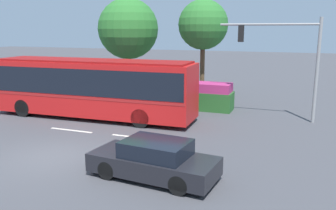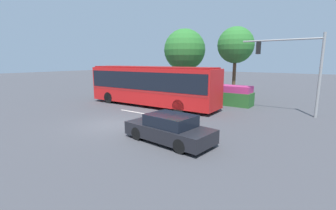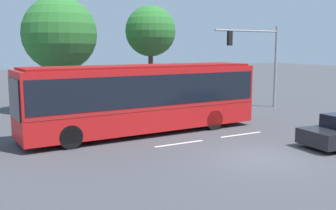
{
  "view_description": "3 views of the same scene",
  "coord_description": "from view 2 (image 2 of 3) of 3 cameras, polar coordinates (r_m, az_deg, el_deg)",
  "views": [
    {
      "loc": [
        9.02,
        -10.87,
        4.97
      ],
      "look_at": [
        3.13,
        4.72,
        1.38
      ],
      "focal_mm": 37.89,
      "sensor_mm": 36.0,
      "label": 1
    },
    {
      "loc": [
        10.81,
        -9.25,
        3.8
      ],
      "look_at": [
        2.34,
        2.54,
        1.07
      ],
      "focal_mm": 25.4,
      "sensor_mm": 36.0,
      "label": 2
    },
    {
      "loc": [
        -10.08,
        -10.79,
        4.1
      ],
      "look_at": [
        -0.47,
        6.24,
        1.25
      ],
      "focal_mm": 41.94,
      "sensor_mm": 36.0,
      "label": 3
    }
  ],
  "objects": [
    {
      "name": "ground_plane",
      "position": [
        14.72,
        -13.32,
        -4.58
      ],
      "size": [
        140.0,
        140.0,
        0.0
      ],
      "primitive_type": "plane",
      "color": "#444449"
    },
    {
      "name": "city_bus",
      "position": [
        20.01,
        -4.06,
        5.11
      ],
      "size": [
        11.8,
        2.92,
        3.29
      ],
      "rotation": [
        0.0,
        0.0,
        3.17
      ],
      "color": "red",
      "rests_on": "ground"
    },
    {
      "name": "sedan_foreground",
      "position": [
        11.2,
        0.32,
        -5.78
      ],
      "size": [
        4.48,
        2.19,
        1.33
      ],
      "rotation": [
        0.0,
        0.0,
        3.05
      ],
      "color": "black",
      "rests_on": "ground"
    },
    {
      "name": "traffic_light_pole",
      "position": [
        18.66,
        28.65,
        9.16
      ],
      "size": [
        5.3,
        0.24,
        5.57
      ],
      "rotation": [
        0.0,
        0.0,
        3.14
      ],
      "color": "gray",
      "rests_on": "ground"
    },
    {
      "name": "flowering_hedge",
      "position": [
        22.54,
        6.8,
        3.02
      ],
      "size": [
        10.36,
        1.5,
        1.69
      ],
      "color": "#286028",
      "rests_on": "ground"
    },
    {
      "name": "street_tree_left",
      "position": [
        27.66,
        4.0,
        13.03
      ],
      "size": [
        4.66,
        4.66,
        7.3
      ],
      "color": "brown",
      "rests_on": "ground"
    },
    {
      "name": "street_tree_centre",
      "position": [
        24.5,
        15.92,
        13.6
      ],
      "size": [
        3.48,
        3.48,
        7.0
      ],
      "color": "brown",
      "rests_on": "ground"
    },
    {
      "name": "lane_stripe_near",
      "position": [
        15.92,
        0.81,
        -3.12
      ],
      "size": [
        2.4,
        0.16,
        0.01
      ],
      "primitive_type": "cube",
      "color": "silver",
      "rests_on": "ground"
    },
    {
      "name": "lane_stripe_mid",
      "position": [
        18.04,
        -8.51,
        -1.6
      ],
      "size": [
        2.4,
        0.16,
        0.01
      ],
      "primitive_type": "cube",
      "color": "silver",
      "rests_on": "ground"
    }
  ]
}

